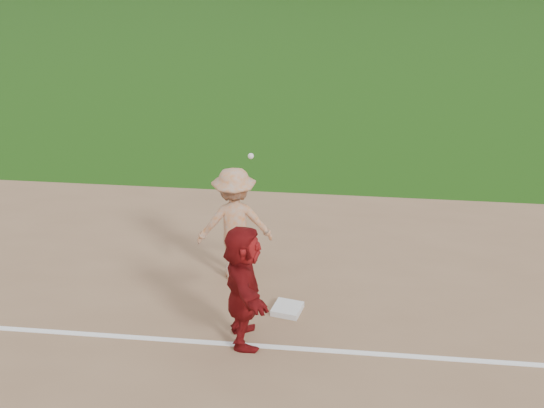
# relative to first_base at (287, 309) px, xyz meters

# --- Properties ---
(ground) EXTENTS (160.00, 160.00, 0.00)m
(ground) POSITION_rel_first_base_xyz_m (-0.40, -0.17, -0.07)
(ground) COLOR #1C460D
(ground) RESTS_ON ground
(foul_line) EXTENTS (60.00, 0.10, 0.01)m
(foul_line) POSITION_rel_first_base_xyz_m (-0.40, -0.97, -0.04)
(foul_line) COLOR white
(foul_line) RESTS_ON infield_dirt
(first_base) EXTENTS (0.52, 0.52, 0.10)m
(first_base) POSITION_rel_first_base_xyz_m (0.00, 0.00, 0.00)
(first_base) COLOR silver
(first_base) RESTS_ON infield_dirt
(base_runner) EXTENTS (0.95, 1.83, 1.88)m
(base_runner) POSITION_rel_first_base_xyz_m (-0.57, -0.84, 0.89)
(base_runner) COLOR #690B0C
(base_runner) RESTS_ON infield_dirt
(first_base_play) EXTENTS (1.42, 1.03, 2.45)m
(first_base_play) POSITION_rel_first_base_xyz_m (-1.01, 1.07, 0.95)
(first_base_play) COLOR #A2A2A5
(first_base_play) RESTS_ON infield_dirt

